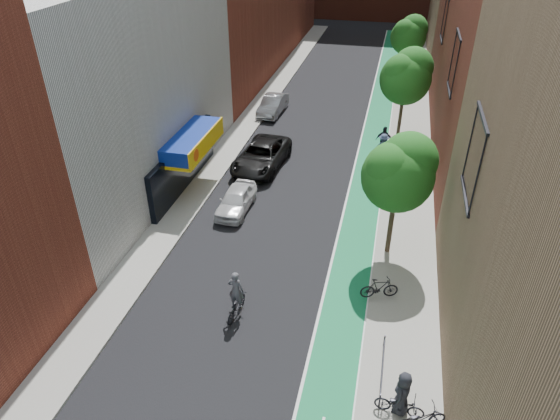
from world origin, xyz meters
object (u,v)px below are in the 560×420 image
Objects in this scene: parked_car_black at (261,156)px; cyclist_lane_far at (383,150)px; parked_car_white at (236,200)px; cyclist_lane_near at (379,174)px; cyclist_lane_mid at (383,146)px; pedestrian at (403,393)px; parked_car_silver at (273,105)px; cyclist_lead at (236,300)px.

cyclist_lane_far is (7.70, 2.15, 0.23)m from parked_car_black.
parked_car_white is at bearing 46.19° from cyclist_lane_far.
cyclist_lane_mid is at bearing -87.88° from cyclist_lane_near.
parked_car_black is 3.26× the size of pedestrian.
cyclist_lead reaches higher than parked_car_silver.
parked_car_silver is 2.00× the size of cyclist_lane_mid.
parked_car_black is 8.36m from cyclist_lane_mid.
cyclist_lane_near is 16.10m from pedestrian.
cyclist_lane_near is at bearing -2.16° from parked_car_black.
cyclist_lead is 1.10× the size of cyclist_lane_near.
cyclist_lane_near is (9.30, -10.39, 0.10)m from parked_car_silver.
cyclist_lane_mid is (0.00, 4.16, 0.02)m from cyclist_lane_near.
cyclist_lane_far is at bearing -87.88° from cyclist_lane_near.
cyclist_lane_far is at bearing 95.69° from cyclist_lane_mid.
cyclist_lane_mid is at bearing 27.43° from parked_car_black.
cyclist_lane_far is (9.30, -7.34, 0.31)m from parked_car_silver.
parked_car_silver is 2.02× the size of cyclist_lead.
parked_car_black is 2.64× the size of cyclist_lane_mid.
parked_car_silver is at bearing -46.05° from cyclist_lane_near.
cyclist_lane_near reaches higher than pedestrian.
cyclist_lane_mid reaches higher than parked_car_white.
parked_car_silver is at bearing 104.13° from parked_car_black.
cyclist_lane_far is at bearing -102.86° from cyclist_lead.
pedestrian is (9.50, -11.39, 0.38)m from parked_car_white.
cyclist_lane_far is (0.00, -1.10, 0.19)m from cyclist_lane_mid.
cyclist_lane_near is 0.91× the size of cyclist_lane_far.
cyclist_lead is 1.01× the size of cyclist_lane_far.
parked_car_white is 1.96× the size of cyclist_lane_near.
parked_car_white is 15.08m from parked_car_silver.
parked_car_white is at bearing -85.44° from parked_car_black.
parked_car_black is at bearing -4.59° from cyclist_lane_near.
parked_car_white is 11.66m from cyclist_lane_mid.
cyclist_lead is 16.52m from cyclist_lane_far.
cyclist_lane_mid reaches higher than parked_car_silver.
cyclist_lead is at bearing -76.86° from parked_car_silver.
parked_car_silver is 11.20m from cyclist_lane_mid.
parked_car_white is 0.67× the size of parked_car_black.
cyclist_lane_near is 4.16m from cyclist_lane_mid.
cyclist_lane_mid is at bearing -160.13° from pedestrian.
pedestrian is (9.50, -16.90, 0.24)m from parked_car_black.
cyclist_lane_mid reaches higher than pedestrian.
cyclist_lead is at bearing 73.15° from cyclist_lane_far.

